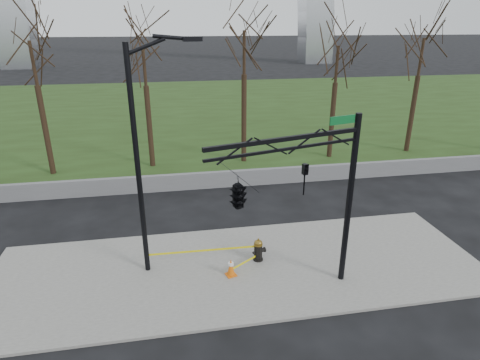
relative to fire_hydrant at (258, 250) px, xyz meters
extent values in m
plane|color=black|center=(-0.78, -0.35, -0.52)|extent=(500.00, 500.00, 0.00)
cube|color=slate|center=(-0.78, -0.35, -0.47)|extent=(18.00, 6.00, 0.10)
cube|color=#213413|center=(-0.78, 29.65, -0.49)|extent=(120.00, 40.00, 0.06)
cube|color=#59595B|center=(-0.78, 7.65, -0.07)|extent=(60.00, 0.30, 0.90)
cylinder|color=black|center=(-0.01, 0.00, -0.39)|extent=(0.37, 0.37, 0.07)
cylinder|color=black|center=(-0.01, 0.00, -0.09)|extent=(0.28, 0.28, 0.66)
cylinder|color=black|center=(0.21, 0.05, -0.04)|extent=(0.25, 0.22, 0.18)
cylinder|color=black|center=(-0.17, -0.04, -0.07)|extent=(0.13, 0.13, 0.11)
cylinder|color=brown|center=(-0.01, 0.00, 0.26)|extent=(0.33, 0.33, 0.07)
ellipsoid|color=brown|center=(-0.01, 0.00, 0.32)|extent=(0.31, 0.31, 0.23)
cylinder|color=brown|center=(-0.01, 0.00, 0.45)|extent=(0.07, 0.07, 0.09)
cube|color=#DB5C0B|center=(-1.18, -0.80, -0.40)|extent=(0.43, 0.43, 0.04)
cone|color=#DB5C0B|center=(-1.18, -0.80, -0.07)|extent=(0.27, 0.27, 0.63)
cylinder|color=white|center=(-1.18, -0.80, 0.05)|extent=(0.20, 0.20, 0.10)
cylinder|color=black|center=(-4.12, 0.10, 3.48)|extent=(0.18, 0.18, 8.00)
cylinder|color=black|center=(-3.58, 0.17, 7.33)|extent=(1.27, 0.27, 0.56)
cylinder|color=black|center=(-2.73, 0.27, 7.58)|extent=(1.21, 0.27, 0.22)
cube|color=black|center=(-2.14, 0.34, 7.53)|extent=(0.62, 0.29, 0.14)
cylinder|color=black|center=(2.63, -1.65, 2.48)|extent=(0.20, 0.20, 6.00)
cube|color=black|center=(0.21, -2.29, 4.98)|extent=(4.86, 1.41, 0.12)
cube|color=black|center=(0.21, -2.29, 4.68)|extent=(4.85, 1.37, 0.08)
cube|color=#0C5926|center=(2.05, -1.80, 5.33)|extent=(0.88, 0.27, 0.25)
imported|color=black|center=(0.89, -2.11, 3.63)|extent=(0.21, 0.24, 1.00)
imported|color=black|center=(-1.24, -2.68, 3.63)|extent=(1.15, 2.54, 1.00)
cube|color=yellow|center=(-2.07, 0.05, 0.18)|extent=(4.11, 0.11, 0.08)
cube|color=yellow|center=(-0.60, -0.40, -0.20)|extent=(1.17, 0.80, 0.08)
camera|label=1|loc=(-2.97, -12.71, 8.04)|focal=29.94mm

